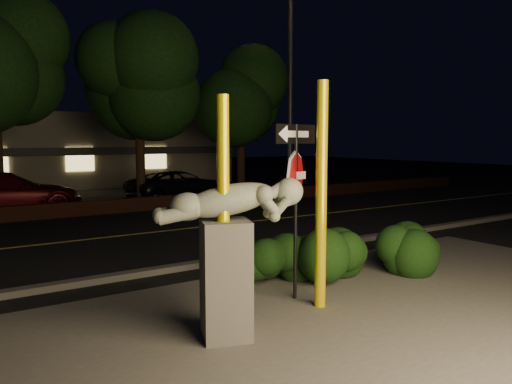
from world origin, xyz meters
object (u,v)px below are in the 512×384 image
Objects in this scene: yellow_pole_right at (321,196)px; streetlight at (287,59)px; sculpture at (228,241)px; parked_car_darkred at (3,193)px; yellow_pole_left at (223,221)px; signpost at (296,176)px; parked_car_dark at (180,185)px.

streetlight reaches higher than yellow_pole_right.
sculpture reaches higher than parked_car_darkred.
yellow_pole_left is 1.11× the size of signpost.
signpost reaches higher than sculpture.
parked_car_dark is (4.19, 13.36, -1.40)m from signpost.
parked_car_dark is (4.12, 13.89, -1.12)m from yellow_pole_right.
yellow_pole_right is at bearing 28.52° from sculpture.
signpost is at bearing 44.83° from sculpture.
yellow_pole_right reaches higher than yellow_pole_left.
sculpture is at bearing 151.04° from parked_car_dark.
yellow_pole_left is 0.31m from sculpture.
streetlight reaches higher than parked_car_darkred.
yellow_pole_right is 13.84m from parked_car_darkred.
signpost is at bearing 156.33° from parked_car_dark.
yellow_pole_left is 1.95m from yellow_pole_right.
streetlight is (11.17, 13.40, 4.71)m from yellow_pole_left.
yellow_pole_right is 0.33× the size of streetlight.
yellow_pole_left reaches higher than parked_car_dark.
parked_car_dark is at bearing 67.00° from yellow_pole_left.
parked_car_dark is at bearing -84.71° from parked_car_darkred.
yellow_pole_left is 0.61× the size of parked_car_darkred.
yellow_pole_right is 16.65m from streetlight.
parked_car_dark is (6.04, 14.22, -0.96)m from yellow_pole_left.
signpost is 13.33m from parked_car_darkred.
signpost is 0.63× the size of parked_car_dark.
parked_car_darkred is (-0.87, 13.84, -0.84)m from yellow_pole_left.
sculpture is (-1.73, -0.79, -0.73)m from signpost.
signpost is 16.21m from streetlight.
parked_car_darkred reaches higher than parked_car_dark.
yellow_pole_right is at bearing -166.18° from parked_car_darkred.
yellow_pole_left reaches higher than sculpture.
sculpture is (-1.81, -0.26, -0.45)m from yellow_pole_right.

